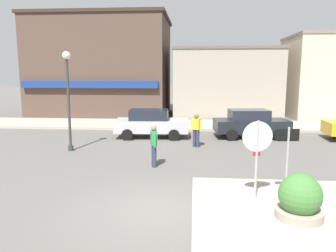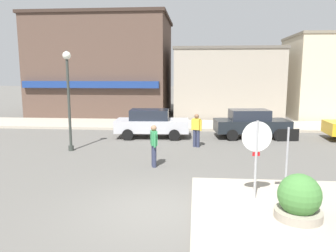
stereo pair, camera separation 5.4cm
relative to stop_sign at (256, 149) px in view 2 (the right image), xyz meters
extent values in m
plane|color=#5B5954|center=(-2.62, -0.68, -1.52)|extent=(160.00, 160.00, 0.00)
cube|color=#A89E8C|center=(1.49, -0.76, -1.44)|extent=(6.40, 4.80, 0.15)
cube|color=#A89E8C|center=(-2.62, 13.18, -1.44)|extent=(80.00, 4.00, 0.15)
cylinder|color=#9E9EA3|center=(0.00, -0.01, -0.37)|extent=(0.07, 0.07, 2.30)
cylinder|color=red|center=(0.00, 0.01, 0.35)|extent=(0.75, 0.12, 0.76)
cylinder|color=white|center=(0.00, 0.00, 0.35)|extent=(0.81, 0.13, 0.82)
cube|color=red|center=(0.00, 0.01, -0.13)|extent=(0.20, 0.04, 0.11)
cylinder|color=#9E9EA3|center=(0.87, 0.21, -0.47)|extent=(0.06, 0.06, 2.10)
cube|color=black|center=(0.87, 0.22, 0.36)|extent=(0.60, 0.10, 0.34)
cube|color=white|center=(0.87, 0.22, 0.36)|extent=(0.54, 0.09, 0.29)
cube|color=black|center=(0.87, 0.23, 0.36)|extent=(0.34, 0.06, 0.08)
cylinder|color=gray|center=(0.81, -1.20, -1.34)|extent=(1.10, 1.10, 0.35)
sphere|color=#427A38|center=(0.81, -1.20, -0.79)|extent=(1.00, 1.00, 1.00)
cylinder|color=#333833|center=(-7.34, 5.58, 0.58)|extent=(0.12, 0.12, 4.20)
cylinder|color=#333833|center=(-7.34, 5.58, -1.40)|extent=(0.24, 0.24, 0.24)
sphere|color=white|center=(-7.34, 5.58, 2.79)|extent=(0.36, 0.36, 0.36)
cone|color=#333833|center=(-7.34, 5.58, 2.94)|extent=(0.32, 0.32, 0.18)
cube|color=#B7B7BC|center=(-4.02, 9.02, -0.85)|extent=(4.08, 1.89, 0.66)
cube|color=#1E232D|center=(-4.17, 9.02, -0.24)|extent=(2.14, 1.49, 0.56)
cylinder|color=black|center=(-2.82, 9.93, -1.22)|extent=(0.61, 0.21, 0.60)
cylinder|color=black|center=(-2.74, 8.23, -1.22)|extent=(0.61, 0.21, 0.60)
cylinder|color=black|center=(-5.30, 9.82, -1.22)|extent=(0.61, 0.21, 0.60)
cylinder|color=black|center=(-5.22, 8.12, -1.22)|extent=(0.61, 0.21, 0.60)
cube|color=black|center=(1.46, 9.43, -0.85)|extent=(4.16, 2.12, 0.66)
cube|color=#1E232D|center=(1.31, 9.42, -0.24)|extent=(2.22, 1.61, 0.56)
cylinder|color=black|center=(2.60, 10.41, -1.22)|extent=(0.62, 0.24, 0.60)
cylinder|color=black|center=(2.78, 8.72, -1.22)|extent=(0.62, 0.24, 0.60)
cylinder|color=black|center=(0.14, 10.15, -1.22)|extent=(0.62, 0.24, 0.60)
cylinder|color=black|center=(0.32, 8.46, -1.22)|extent=(0.62, 0.24, 0.60)
cylinder|color=black|center=(6.11, 9.90, -1.22)|extent=(0.61, 0.20, 0.60)
cylinder|color=#2D334C|center=(-1.66, 6.87, -1.09)|extent=(0.16, 0.16, 0.85)
cylinder|color=#2D334C|center=(-1.50, 6.80, -1.09)|extent=(0.16, 0.16, 0.85)
cube|color=gold|center=(-1.58, 6.84, -0.40)|extent=(0.42, 0.36, 0.54)
sphere|color=brown|center=(-1.58, 6.84, -0.02)|extent=(0.22, 0.22, 0.22)
cylinder|color=gold|center=(-1.79, 6.94, -0.45)|extent=(0.12, 0.12, 0.52)
cylinder|color=gold|center=(-1.38, 6.73, -0.45)|extent=(0.12, 0.12, 0.52)
cylinder|color=#2D334C|center=(-3.22, 3.39, -1.09)|extent=(0.16, 0.16, 0.85)
cylinder|color=#2D334C|center=(-3.17, 3.22, -1.09)|extent=(0.16, 0.16, 0.85)
cube|color=#338C51|center=(-3.20, 3.30, -0.40)|extent=(0.31, 0.41, 0.54)
sphere|color=#9E7051|center=(-3.20, 3.30, -0.02)|extent=(0.22, 0.22, 0.22)
cylinder|color=#338C51|center=(-3.26, 3.52, -0.45)|extent=(0.11, 0.11, 0.52)
cylinder|color=#338C51|center=(-3.13, 3.08, -0.45)|extent=(0.11, 0.11, 0.52)
cube|color=brown|center=(-9.44, 19.17, 2.43)|extent=(10.80, 7.98, 7.88)
cube|color=navy|center=(-9.44, 15.03, 1.18)|extent=(10.26, 0.40, 0.50)
cube|color=#352721|center=(-9.44, 19.17, 6.49)|extent=(11.12, 8.22, 0.24)
cube|color=#9E9384|center=(0.81, 18.76, 1.12)|extent=(8.15, 6.65, 5.27)
cube|color=#5E584F|center=(0.81, 18.76, 3.85)|extent=(8.31, 6.78, 0.20)
cube|color=beige|center=(8.59, 18.47, 1.61)|extent=(5.54, 5.99, 6.26)
cube|color=gray|center=(8.59, 18.47, 4.84)|extent=(5.65, 6.11, 0.20)
camera|label=1|loc=(-1.70, -8.73, 2.03)|focal=35.00mm
camera|label=2|loc=(-1.65, -8.72, 2.03)|focal=35.00mm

